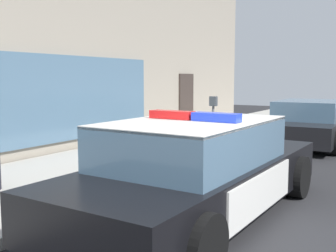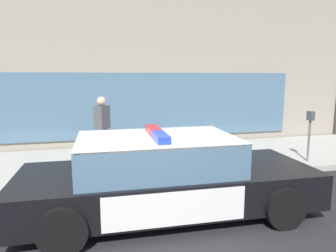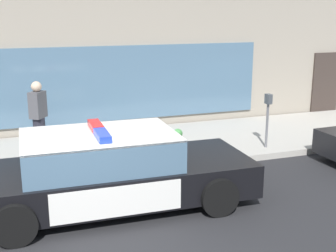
# 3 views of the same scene
# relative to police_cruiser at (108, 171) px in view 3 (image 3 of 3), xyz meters

# --- Properties ---
(ground) EXTENTS (48.00, 48.00, 0.00)m
(ground) POSITION_rel_police_cruiser_xyz_m (-0.79, -1.12, -0.68)
(ground) COLOR #262628
(sidewalk) EXTENTS (48.00, 3.48, 0.15)m
(sidewalk) POSITION_rel_police_cruiser_xyz_m (-0.79, 3.08, -0.61)
(sidewalk) COLOR #B2ADA3
(sidewalk) RESTS_ON ground
(police_cruiser) EXTENTS (5.09, 2.18, 1.49)m
(police_cruiser) POSITION_rel_police_cruiser_xyz_m (0.00, 0.00, 0.00)
(police_cruiser) COLOR black
(police_cruiser) RESTS_ON ground
(fire_hydrant) EXTENTS (0.34, 0.39, 0.73)m
(fire_hydrant) POSITION_rel_police_cruiser_xyz_m (1.93, 1.64, -0.18)
(fire_hydrant) COLOR #4C994C
(fire_hydrant) RESTS_ON sidewalk
(pedestrian_on_sidewalk) EXTENTS (0.44, 0.48, 1.71)m
(pedestrian_on_sidewalk) POSITION_rel_police_cruiser_xyz_m (-0.97, 3.24, 0.33)
(pedestrian_on_sidewalk) COLOR #23232D
(pedestrian_on_sidewalk) RESTS_ON sidewalk
(parking_meter) EXTENTS (0.12, 0.18, 1.34)m
(parking_meter) POSITION_rel_police_cruiser_xyz_m (4.33, 1.82, 0.40)
(parking_meter) COLOR slate
(parking_meter) RESTS_ON sidewalk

